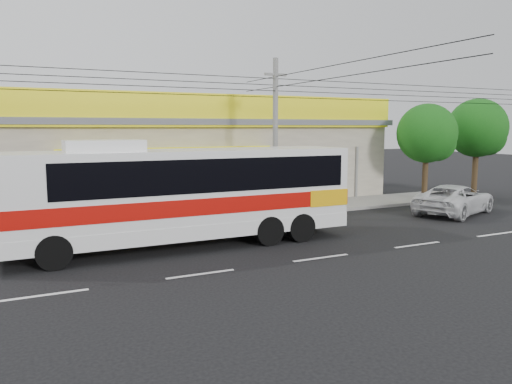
# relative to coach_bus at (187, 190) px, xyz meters

# --- Properties ---
(ground) EXTENTS (120.00, 120.00, 0.00)m
(ground) POSITION_rel_coach_bus_xyz_m (3.27, -0.86, -1.97)
(ground) COLOR black
(ground) RESTS_ON ground
(sidewalk) EXTENTS (30.00, 3.20, 0.15)m
(sidewalk) POSITION_rel_coach_bus_xyz_m (3.27, 5.14, -1.90)
(sidewalk) COLOR gray
(sidewalk) RESTS_ON ground
(lane_markings) EXTENTS (50.00, 0.12, 0.01)m
(lane_markings) POSITION_rel_coach_bus_xyz_m (3.27, -3.36, -1.97)
(lane_markings) COLOR silver
(lane_markings) RESTS_ON ground
(storefront_building) EXTENTS (22.60, 9.20, 5.70)m
(storefront_building) POSITION_rel_coach_bus_xyz_m (3.27, 10.68, 0.33)
(storefront_building) COLOR gray
(storefront_building) RESTS_ON ground
(coach_bus) EXTENTS (11.96, 2.59, 3.68)m
(coach_bus) POSITION_rel_coach_bus_xyz_m (0.00, 0.00, 0.00)
(coach_bus) COLOR silver
(coach_bus) RESTS_ON ground
(white_car) EXTENTS (5.49, 3.90, 1.39)m
(white_car) POSITION_rel_coach_bus_xyz_m (13.45, 0.67, -1.28)
(white_car) COLOR silver
(white_car) RESTS_ON ground
(utility_pole) EXTENTS (34.00, 14.00, 7.07)m
(utility_pole) POSITION_rel_coach_bus_xyz_m (5.22, 3.34, 3.86)
(utility_pole) COLOR slate
(utility_pole) RESTS_ON ground
(tree_near) EXTENTS (3.25, 3.25, 5.38)m
(tree_near) POSITION_rel_coach_bus_xyz_m (15.38, 4.41, 1.67)
(tree_near) COLOR #332214
(tree_near) RESTS_ON ground
(tree_far) EXTENTS (3.50, 3.50, 5.80)m
(tree_far) POSITION_rel_coach_bus_xyz_m (19.97, 4.98, 1.96)
(tree_far) COLOR #332214
(tree_far) RESTS_ON ground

